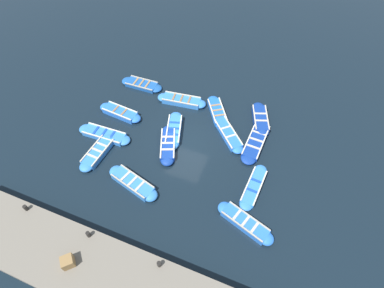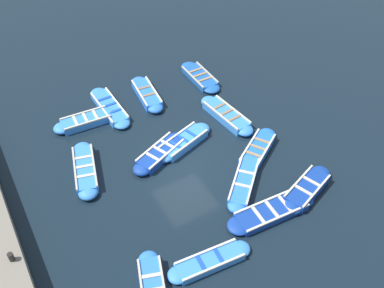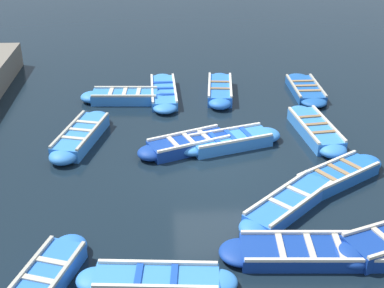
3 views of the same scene
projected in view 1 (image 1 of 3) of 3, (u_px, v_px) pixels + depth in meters
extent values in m
plane|color=black|center=(186.00, 143.00, 19.59)|extent=(120.00, 120.00, 0.00)
cube|color=blue|center=(217.00, 112.00, 21.10)|extent=(2.50, 2.05, 0.32)
ellipsoid|color=blue|center=(213.00, 100.00, 21.83)|extent=(1.17, 1.16, 0.32)
ellipsoid|color=blue|center=(222.00, 124.00, 20.38)|extent=(1.17, 1.16, 0.32)
cube|color=silver|center=(212.00, 111.00, 20.90)|extent=(2.02, 1.34, 0.07)
cube|color=silver|center=(223.00, 109.00, 21.00)|extent=(2.02, 1.34, 0.07)
cube|color=#9E7A51|center=(216.00, 105.00, 21.27)|extent=(0.55, 0.74, 0.04)
cube|color=#9E7A51|center=(217.00, 110.00, 20.96)|extent=(0.55, 0.74, 0.04)
cube|color=#9E7A51|center=(219.00, 115.00, 20.65)|extent=(0.55, 0.74, 0.04)
cube|color=navy|center=(260.00, 119.00, 20.62)|extent=(2.51, 1.68, 0.40)
ellipsoid|color=navy|center=(258.00, 107.00, 21.34)|extent=(1.14, 1.12, 0.40)
ellipsoid|color=navy|center=(262.00, 132.00, 19.90)|extent=(1.14, 1.12, 0.40)
cube|color=beige|center=(255.00, 117.00, 20.44)|extent=(2.17, 0.85, 0.07)
cube|color=beige|center=(267.00, 117.00, 20.43)|extent=(2.17, 0.85, 0.07)
cube|color=beige|center=(260.00, 113.00, 20.65)|extent=(0.41, 0.83, 0.04)
cube|color=beige|center=(261.00, 121.00, 20.24)|extent=(0.41, 0.83, 0.04)
cube|color=blue|center=(228.00, 133.00, 19.87)|extent=(2.59, 2.52, 0.33)
ellipsoid|color=blue|center=(219.00, 119.00, 20.66)|extent=(1.11, 1.11, 0.33)
ellipsoid|color=blue|center=(237.00, 149.00, 19.07)|extent=(1.11, 1.11, 0.33)
cube|color=beige|center=(223.00, 133.00, 19.62)|extent=(2.03, 1.93, 0.07)
cube|color=beige|center=(233.00, 130.00, 19.80)|extent=(2.03, 1.93, 0.07)
cube|color=beige|center=(226.00, 128.00, 19.95)|extent=(0.61, 0.63, 0.04)
cube|color=beige|center=(231.00, 136.00, 19.50)|extent=(0.61, 0.63, 0.04)
cube|color=#3884E0|center=(104.00, 135.00, 19.82)|extent=(1.00, 2.88, 0.31)
ellipsoid|color=#3884E0|center=(86.00, 129.00, 20.12)|extent=(0.87, 0.90, 0.31)
ellipsoid|color=#3884E0|center=(124.00, 140.00, 19.52)|extent=(0.87, 0.90, 0.31)
cube|color=silver|center=(100.00, 137.00, 19.42)|extent=(0.16, 2.80, 0.07)
cube|color=silver|center=(107.00, 128.00, 19.91)|extent=(0.16, 2.80, 0.07)
cube|color=#1947B7|center=(96.00, 130.00, 19.81)|extent=(0.81, 0.16, 0.04)
cube|color=#1947B7|center=(104.00, 133.00, 19.68)|extent=(0.81, 0.16, 0.04)
cube|color=#1947B7|center=(112.00, 135.00, 19.55)|extent=(0.81, 0.16, 0.04)
cube|color=#3884E0|center=(98.00, 152.00, 18.89)|extent=(2.41, 1.04, 0.36)
ellipsoid|color=#3884E0|center=(109.00, 139.00, 19.55)|extent=(0.91, 0.89, 0.36)
ellipsoid|color=#3884E0|center=(87.00, 166.00, 18.22)|extent=(0.91, 0.89, 0.36)
cube|color=beige|center=(92.00, 148.00, 18.82)|extent=(2.32, 0.20, 0.07)
cube|color=beige|center=(103.00, 152.00, 18.61)|extent=(2.32, 0.20, 0.07)
cube|color=beige|center=(102.00, 145.00, 19.01)|extent=(0.18, 0.81, 0.04)
cube|color=beige|center=(97.00, 150.00, 18.73)|extent=(0.18, 0.81, 0.04)
cube|color=beige|center=(92.00, 156.00, 18.44)|extent=(0.18, 0.81, 0.04)
cube|color=blue|center=(120.00, 113.00, 21.01)|extent=(1.11, 2.54, 0.38)
ellipsoid|color=blue|center=(106.00, 107.00, 21.36)|extent=(0.88, 0.91, 0.38)
ellipsoid|color=blue|center=(135.00, 119.00, 20.66)|extent=(0.88, 0.91, 0.38)
cube|color=silver|center=(116.00, 114.00, 20.61)|extent=(0.31, 2.41, 0.07)
cube|color=silver|center=(123.00, 107.00, 21.05)|extent=(0.31, 2.41, 0.07)
cube|color=olive|center=(116.00, 109.00, 20.94)|extent=(0.78, 0.21, 0.04)
cube|color=olive|center=(124.00, 112.00, 20.75)|extent=(0.78, 0.21, 0.04)
cube|color=#3884E0|center=(174.00, 130.00, 20.02)|extent=(2.63, 1.62, 0.36)
ellipsoid|color=#3884E0|center=(176.00, 117.00, 20.78)|extent=(1.08, 1.06, 0.36)
ellipsoid|color=#3884E0|center=(172.00, 145.00, 19.26)|extent=(1.08, 1.06, 0.36)
cube|color=silver|center=(168.00, 128.00, 19.87)|extent=(2.33, 0.81, 0.07)
cube|color=silver|center=(180.00, 128.00, 19.83)|extent=(2.33, 0.81, 0.07)
cube|color=#1947B7|center=(175.00, 122.00, 20.18)|extent=(0.38, 0.81, 0.04)
cube|color=#1947B7|center=(174.00, 128.00, 19.86)|extent=(0.38, 0.81, 0.04)
cube|color=#1947B7|center=(173.00, 134.00, 19.54)|extent=(0.38, 0.81, 0.04)
cube|color=#3884E0|center=(254.00, 187.00, 17.38)|extent=(2.63, 1.01, 0.28)
ellipsoid|color=#3884E0|center=(261.00, 170.00, 18.09)|extent=(0.83, 0.80, 0.28)
ellipsoid|color=#3884E0|center=(246.00, 205.00, 16.67)|extent=(0.83, 0.80, 0.28)
cube|color=silver|center=(248.00, 183.00, 17.34)|extent=(2.52, 0.28, 0.07)
cube|color=silver|center=(260.00, 188.00, 17.14)|extent=(2.52, 0.28, 0.07)
cube|color=#1947B7|center=(256.00, 181.00, 17.46)|extent=(0.20, 0.72, 0.04)
cube|color=#1947B7|center=(252.00, 190.00, 17.05)|extent=(0.20, 0.72, 0.04)
cube|color=blue|center=(245.00, 223.00, 15.97)|extent=(1.63, 2.77, 0.38)
ellipsoid|color=blue|center=(225.00, 208.00, 16.49)|extent=(0.99, 1.01, 0.38)
ellipsoid|color=blue|center=(266.00, 238.00, 15.44)|extent=(0.99, 1.01, 0.38)
cube|color=#B2AD9E|center=(241.00, 226.00, 15.61)|extent=(0.89, 2.48, 0.07)
cube|color=#B2AD9E|center=(250.00, 216.00, 15.97)|extent=(0.89, 2.48, 0.07)
cube|color=beige|center=(237.00, 215.00, 16.02)|extent=(0.75, 0.37, 0.04)
cube|color=beige|center=(246.00, 221.00, 15.80)|extent=(0.75, 0.37, 0.04)
cube|color=beige|center=(255.00, 228.00, 15.58)|extent=(0.75, 0.37, 0.04)
cube|color=#1E59AD|center=(142.00, 85.00, 22.93)|extent=(1.05, 2.35, 0.28)
ellipsoid|color=#1E59AD|center=(128.00, 81.00, 23.19)|extent=(0.95, 0.98, 0.28)
ellipsoid|color=#1E59AD|center=(156.00, 88.00, 22.67)|extent=(0.95, 0.98, 0.28)
cube|color=#B2AD9E|center=(139.00, 87.00, 22.52)|extent=(0.11, 2.30, 0.07)
cube|color=#B2AD9E|center=(144.00, 79.00, 23.07)|extent=(0.11, 2.30, 0.07)
cube|color=#9E7A51|center=(136.00, 81.00, 22.92)|extent=(0.90, 0.15, 0.04)
cube|color=#9E7A51|center=(141.00, 83.00, 22.81)|extent=(0.90, 0.15, 0.04)
cube|color=#9E7A51|center=(147.00, 84.00, 22.70)|extent=(0.90, 0.15, 0.04)
cube|color=navy|center=(256.00, 141.00, 19.47)|extent=(3.06, 1.20, 0.30)
ellipsoid|color=navy|center=(262.00, 126.00, 20.31)|extent=(1.03, 1.01, 0.30)
ellipsoid|color=navy|center=(249.00, 158.00, 18.62)|extent=(1.03, 1.01, 0.30)
cube|color=silver|center=(249.00, 137.00, 19.45)|extent=(2.95, 0.24, 0.07)
cube|color=silver|center=(263.00, 142.00, 19.20)|extent=(2.95, 0.24, 0.07)
cube|color=beige|center=(259.00, 133.00, 19.69)|extent=(0.19, 0.92, 0.04)
cube|color=beige|center=(256.00, 140.00, 19.33)|extent=(0.19, 0.92, 0.04)
cube|color=beige|center=(253.00, 147.00, 18.97)|extent=(0.19, 0.92, 0.04)
cube|color=navy|center=(168.00, 145.00, 19.24)|extent=(2.59, 1.76, 0.37)
ellipsoid|color=navy|center=(168.00, 131.00, 20.00)|extent=(1.10, 1.08, 0.37)
ellipsoid|color=navy|center=(167.00, 160.00, 18.49)|extent=(1.10, 1.08, 0.37)
cube|color=silver|center=(161.00, 143.00, 19.07)|extent=(2.23, 0.99, 0.07)
cube|color=silver|center=(174.00, 143.00, 19.08)|extent=(2.23, 0.99, 0.07)
cube|color=beige|center=(168.00, 137.00, 19.40)|extent=(0.43, 0.78, 0.04)
cube|color=beige|center=(168.00, 143.00, 19.08)|extent=(0.43, 0.78, 0.04)
cube|color=beige|center=(167.00, 149.00, 18.76)|extent=(0.43, 0.78, 0.04)
cube|color=#3884E0|center=(133.00, 183.00, 17.48)|extent=(1.56, 2.83, 0.39)
ellipsoid|color=#3884E0|center=(117.00, 171.00, 17.97)|extent=(1.03, 1.05, 0.39)
ellipsoid|color=#3884E0|center=(150.00, 195.00, 16.98)|extent=(1.03, 1.05, 0.39)
cube|color=#B2AD9E|center=(127.00, 186.00, 17.09)|extent=(0.75, 2.57, 0.07)
cube|color=#B2AD9E|center=(137.00, 176.00, 17.50)|extent=(0.75, 2.57, 0.07)
cube|color=beige|center=(125.00, 176.00, 17.52)|extent=(0.81, 0.34, 0.04)
cube|color=beige|center=(132.00, 181.00, 17.31)|extent=(0.81, 0.34, 0.04)
cube|color=beige|center=(140.00, 186.00, 17.10)|extent=(0.81, 0.34, 0.04)
cube|color=#3884E0|center=(182.00, 101.00, 21.77)|extent=(1.25, 2.83, 0.38)
ellipsoid|color=#3884E0|center=(164.00, 97.00, 21.98)|extent=(0.95, 0.97, 0.38)
ellipsoid|color=#3884E0|center=(200.00, 104.00, 21.55)|extent=(0.95, 0.97, 0.38)
cube|color=beige|center=(180.00, 102.00, 21.34)|extent=(0.40, 2.68, 0.07)
cube|color=beige|center=(183.00, 95.00, 21.84)|extent=(0.40, 2.68, 0.07)
cube|color=olive|center=(174.00, 97.00, 21.69)|extent=(0.82, 0.24, 0.04)
cube|color=olive|center=(181.00, 99.00, 21.60)|extent=(0.82, 0.24, 0.04)
cube|color=olive|center=(189.00, 100.00, 21.51)|extent=(0.82, 0.24, 0.04)
cube|color=slate|center=(112.00, 279.00, 13.93)|extent=(3.23, 18.31, 1.00)
cylinder|color=black|center=(159.00, 264.00, 13.70)|extent=(0.20, 0.20, 0.35)
cylinder|color=black|center=(88.00, 234.00, 14.57)|extent=(0.20, 0.20, 0.35)
cylinder|color=black|center=(26.00, 208.00, 15.44)|extent=(0.20, 0.20, 0.35)
cube|color=olive|center=(68.00, 262.00, 13.67)|extent=(0.76, 0.76, 0.53)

